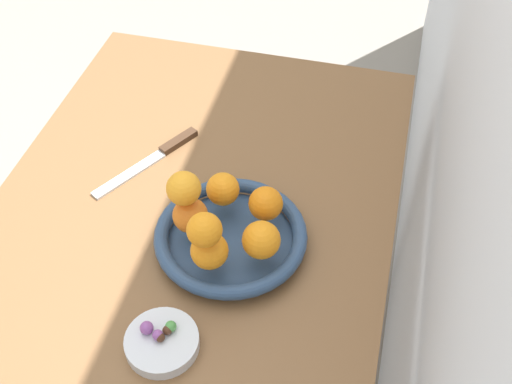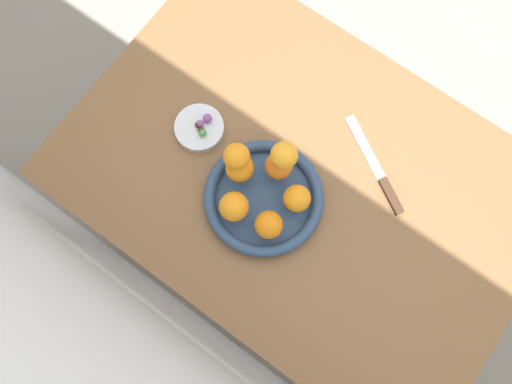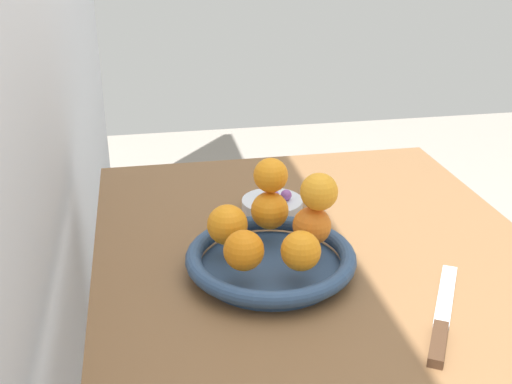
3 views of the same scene
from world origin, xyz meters
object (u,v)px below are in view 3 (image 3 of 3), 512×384
at_px(candy_ball_3, 270,199).
at_px(dining_table, 334,326).
at_px(fruit_bowl, 271,260).
at_px(orange_1, 312,226).
at_px(candy_ball_0, 286,195).
at_px(candy_dish, 272,205).
at_px(orange_6, 319,192).
at_px(orange_5, 271,175).
at_px(orange_0, 301,251).
at_px(candy_ball_1, 272,196).
at_px(candy_ball_2, 275,195).
at_px(orange_2, 270,210).
at_px(orange_4, 244,250).
at_px(knife, 442,319).
at_px(candy_ball_4, 269,200).
at_px(orange_3, 227,225).

bearing_deg(candy_ball_3, dining_table, -168.13).
height_order(fruit_bowl, orange_1, orange_1).
bearing_deg(candy_ball_0, candy_dish, 74.50).
bearing_deg(orange_6, orange_5, 37.60).
height_order(orange_0, candy_ball_1, orange_0).
height_order(orange_6, candy_ball_2, orange_6).
xyz_separation_m(candy_ball_2, candy_ball_3, (-0.01, 0.01, -0.00)).
bearing_deg(candy_ball_1, orange_2, 166.32).
relative_size(orange_4, knife, 0.26).
height_order(fruit_bowl, knife, fruit_bowl).
bearing_deg(orange_0, candy_ball_4, -1.83).
height_order(dining_table, orange_6, orange_6).
height_order(dining_table, orange_0, orange_0).
distance_m(orange_0, candy_ball_2, 0.29).
relative_size(orange_0, orange_1, 0.98).
bearing_deg(candy_dish, orange_0, 176.39).
bearing_deg(candy_ball_0, orange_2, 156.42).
height_order(orange_3, candy_ball_4, orange_3).
bearing_deg(orange_3, candy_ball_3, -31.23).
height_order(orange_3, candy_ball_1, orange_3).
distance_m(fruit_bowl, knife, 0.28).
distance_m(orange_3, candy_ball_3, 0.21).
bearing_deg(orange_3, dining_table, -115.65).
distance_m(dining_table, candy_dish, 0.29).
bearing_deg(orange_0, orange_3, 43.79).
distance_m(orange_0, orange_5, 0.16).
relative_size(orange_0, orange_5, 1.05).
distance_m(orange_0, orange_1, 0.08).
xyz_separation_m(orange_0, candy_ball_4, (0.27, -0.01, -0.04)).
bearing_deg(knife, dining_table, 39.30).
bearing_deg(orange_1, fruit_bowl, 97.79).
bearing_deg(candy_ball_2, orange_3, 147.97).
bearing_deg(fruit_bowl, candy_ball_1, -12.52).
distance_m(orange_5, candy_ball_1, 0.18).
bearing_deg(candy_ball_3, candy_dish, -26.35).
xyz_separation_m(orange_1, orange_5, (0.07, 0.05, 0.06)).
distance_m(fruit_bowl, orange_3, 0.09).
bearing_deg(orange_0, orange_1, -26.37).
bearing_deg(candy_ball_2, orange_6, -174.25).
relative_size(candy_dish, orange_5, 2.04).
bearing_deg(fruit_bowl, orange_1, -82.21).
distance_m(orange_5, orange_6, 0.10).
height_order(orange_1, orange_3, orange_3).
bearing_deg(knife, candy_ball_0, 18.64).
height_order(candy_dish, candy_ball_1, candy_ball_1).
relative_size(orange_2, orange_5, 1.10).
xyz_separation_m(orange_3, candy_ball_4, (0.17, -0.10, -0.04)).
xyz_separation_m(dining_table, fruit_bowl, (0.04, 0.10, 0.11)).
bearing_deg(orange_0, orange_5, 5.85).
bearing_deg(knife, orange_1, 36.59).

